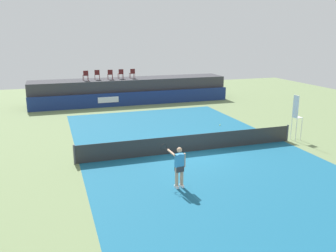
{
  "coord_description": "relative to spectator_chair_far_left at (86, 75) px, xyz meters",
  "views": [
    {
      "loc": [
        -7.06,
        -17.2,
        6.32
      ],
      "look_at": [
        -0.67,
        2.0,
        1.0
      ],
      "focal_mm": 38.12,
      "sensor_mm": 36.0,
      "label": 1
    }
  ],
  "objects": [
    {
      "name": "umpire_chair",
      "position": [
        10.73,
        -14.97,
        -1.11
      ],
      "size": [
        0.48,
        0.48,
        2.76
      ],
      "color": "white",
      "rests_on": "ground"
    },
    {
      "name": "ground_plane",
      "position": [
        4.02,
        -11.95,
        -2.69
      ],
      "size": [
        48.0,
        48.0,
        0.0
      ],
      "primitive_type": "plane",
      "color": "#6B7F51"
    },
    {
      "name": "spectator_chair_far_left",
      "position": [
        0.0,
        0.0,
        0.0
      ],
      "size": [
        0.48,
        0.48,
        0.89
      ],
      "color": "#561919",
      "rests_on": "spectator_platform"
    },
    {
      "name": "tennis_net",
      "position": [
        4.02,
        -14.95,
        -2.22
      ],
      "size": [
        12.4,
        0.02,
        0.95
      ],
      "primitive_type": "cube",
      "color": "#2D2D2D",
      "rests_on": "ground"
    },
    {
      "name": "court_inner",
      "position": [
        4.02,
        -14.95,
        -2.69
      ],
      "size": [
        12.0,
        22.0,
        0.0
      ],
      "primitive_type": "cube",
      "color": "#16597A",
      "rests_on": "ground"
    },
    {
      "name": "tennis_ball",
      "position": [
        8.04,
        -10.39,
        -2.66
      ],
      "size": [
        0.07,
        0.07,
        0.07
      ],
      "primitive_type": "sphere",
      "color": "#D8EA33",
      "rests_on": "court_inner"
    },
    {
      "name": "spectator_chair_right",
      "position": [
        3.19,
        0.29,
        0.0
      ],
      "size": [
        0.46,
        0.46,
        0.89
      ],
      "color": "#561919",
      "rests_on": "spectator_platform"
    },
    {
      "name": "net_post_far",
      "position": [
        10.22,
        -14.95,
        -2.19
      ],
      "size": [
        0.1,
        0.1,
        1.0
      ],
      "primitive_type": "cylinder",
      "color": "#4C4C51",
      "rests_on": "ground"
    },
    {
      "name": "sponsor_wall",
      "position": [
        4.01,
        -1.45,
        -2.09
      ],
      "size": [
        18.0,
        0.22,
        1.2
      ],
      "color": "navy",
      "rests_on": "ground"
    },
    {
      "name": "spectator_platform",
      "position": [
        4.02,
        0.35,
        -1.59
      ],
      "size": [
        18.0,
        2.8,
        2.2
      ],
      "primitive_type": "cube",
      "color": "#38383D",
      "rests_on": "ground"
    },
    {
      "name": "spectator_chair_center",
      "position": [
        2.19,
        0.14,
        0.0
      ],
      "size": [
        0.48,
        0.48,
        0.89
      ],
      "color": "#561919",
      "rests_on": "spectator_platform"
    },
    {
      "name": "tennis_player",
      "position": [
        1.77,
        -19.13,
        -1.73
      ],
      "size": [
        0.81,
        1.12,
        1.77
      ],
      "color": "white",
      "rests_on": "court_inner"
    },
    {
      "name": "spectator_chair_far_right",
      "position": [
        4.27,
        0.28,
        0.0
      ],
      "size": [
        0.46,
        0.46,
        0.89
      ],
      "color": "#561919",
      "rests_on": "spectator_platform"
    },
    {
      "name": "net_post_near",
      "position": [
        -2.18,
        -14.95,
        -2.19
      ],
      "size": [
        0.1,
        0.1,
        1.0
      ],
      "primitive_type": "cylinder",
      "color": "#4C4C51",
      "rests_on": "ground"
    },
    {
      "name": "spectator_chair_left",
      "position": [
        1.05,
        0.34,
        0.0
      ],
      "size": [
        0.48,
        0.48,
        0.89
      ],
      "color": "#561919",
      "rests_on": "spectator_platform"
    }
  ]
}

